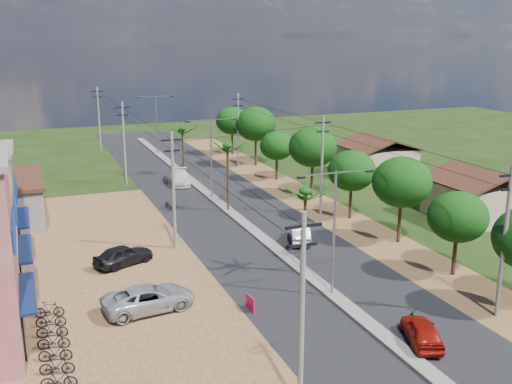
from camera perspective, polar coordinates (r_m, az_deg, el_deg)
ground at (r=38.26m, az=7.24°, el=-9.78°), size 160.00×160.00×0.00m
road at (r=51.00m, az=-0.84°, el=-3.32°), size 12.00×110.00×0.04m
median at (r=53.67m, az=-1.97°, el=-2.33°), size 1.00×90.00×0.18m
dirt_lot_west at (r=41.56m, az=-17.17°, el=-8.28°), size 18.00×46.00×0.04m
dirt_shoulder_east at (r=54.44m, az=7.57°, el=-2.29°), size 5.00×90.00×0.03m
house_east_near at (r=56.44m, az=20.43°, el=0.01°), size 7.60×7.50×4.60m
house_east_far at (r=70.99m, az=11.43°, el=3.50°), size 7.60×7.50×4.60m
tree_east_b at (r=41.90m, az=18.67°, el=-2.27°), size 4.00×4.00×5.83m
tree_east_c at (r=47.27m, az=13.72°, el=0.91°), size 4.60×4.60×6.83m
tree_east_d at (r=52.95m, az=9.10°, el=2.01°), size 4.20×4.20×6.13m
tree_east_e at (r=59.77m, az=5.42°, el=4.30°), size 4.80×4.80×7.14m
tree_east_f at (r=66.94m, az=2.00°, el=4.42°), size 3.80×3.80×5.52m
tree_east_g at (r=74.25m, az=-0.03°, el=6.49°), size 5.00×5.00×7.38m
tree_east_h at (r=81.66m, az=-2.30°, el=6.80°), size 4.40×4.40×6.52m
palm_median_near at (r=39.75m, az=4.74°, el=-0.29°), size 2.00×2.00×6.15m
palm_median_mid at (r=54.13m, az=-2.73°, el=4.14°), size 2.00×2.00×6.55m
palm_median_far at (r=69.37m, az=-7.02°, el=5.83°), size 2.00×2.00×5.85m
streetlight_near at (r=36.56m, az=7.47°, el=-2.93°), size 5.10×0.18×8.00m
streetlight_mid at (r=59.01m, az=-4.29°, el=3.89°), size 5.10×0.18×8.00m
streetlight_far at (r=82.94m, az=-9.48°, el=6.83°), size 5.10×0.18×8.00m
utility_pole_w_a at (r=25.27m, az=4.38°, el=-11.15°), size 1.60×0.24×9.00m
utility_pole_w_b at (r=44.96m, az=-7.87°, el=0.35°), size 1.60×0.24×9.00m
utility_pole_w_c at (r=66.12m, az=-12.46°, el=4.72°), size 1.60×0.24×9.00m
utility_pole_w_d at (r=86.71m, az=-14.74°, el=6.87°), size 1.60×0.24×9.00m
utility_pole_e_a at (r=36.33m, az=22.60°, el=-4.12°), size 1.60×0.24×9.00m
utility_pole_e_b at (r=53.65m, az=6.29°, el=2.73°), size 1.60×0.24×9.00m
utility_pole_e_c at (r=73.52m, az=-1.71°, el=6.02°), size 1.60×0.24×9.00m
car_red_near at (r=33.44m, az=15.51°, el=-12.73°), size 2.86×4.21×1.33m
car_silver_mid at (r=47.19m, az=4.19°, el=-4.04°), size 2.73×4.27×1.33m
car_white_far at (r=65.84m, az=-7.22°, el=1.32°), size 3.01×5.28×1.44m
car_parked_silver at (r=36.29m, az=-10.18°, el=-9.99°), size 5.73×3.20×1.51m
car_parked_dark at (r=43.47m, az=-12.52°, el=-5.93°), size 4.61×3.29×1.46m
moto_rider_east at (r=34.78m, az=14.86°, el=-11.86°), size 1.27×2.03×1.01m
moto_rider_west_a at (r=56.63m, az=-8.36°, el=-1.23°), size 0.72×1.63×0.83m
moto_rider_west_b at (r=66.28m, az=-8.62°, el=1.15°), size 0.70×1.65×0.96m
roadside_sign at (r=35.87m, az=-0.55°, el=-10.56°), size 0.13×1.12×0.93m
parked_scooter_row at (r=32.34m, az=-18.59°, el=-14.30°), size 1.73×11.21×1.00m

